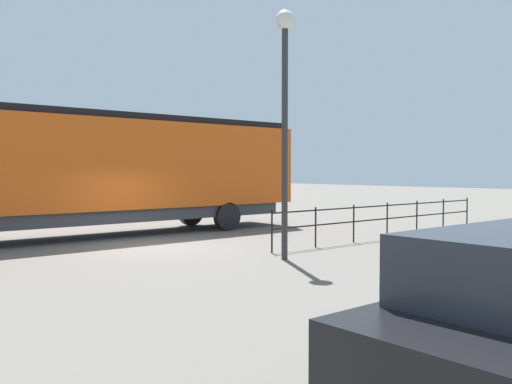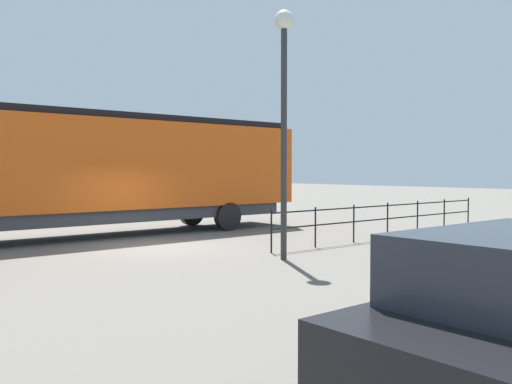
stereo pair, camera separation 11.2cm
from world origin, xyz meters
The scene contains 4 objects.
ground_plane centered at (0.00, 0.00, 0.00)m, with size 120.00×120.00×0.00m, color #666059.
locomotive centered at (-3.65, -0.74, 2.40)m, with size 2.89×18.07×4.31m.
lamp_post centered at (4.11, 1.46, 4.43)m, with size 0.50×0.50×6.45m.
platform_fence centered at (3.06, 7.25, 0.79)m, with size 0.05×10.64×1.22m.
Camera 1 is at (14.47, -8.15, 2.32)m, focal length 38.14 mm.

